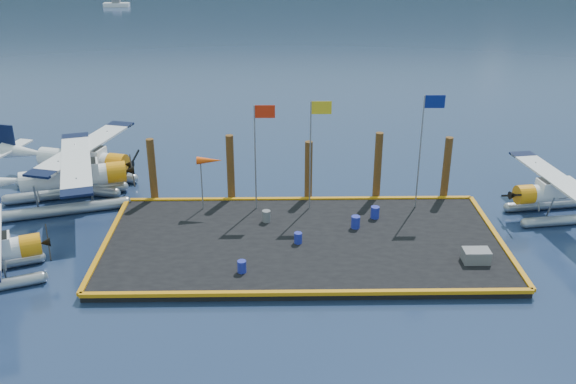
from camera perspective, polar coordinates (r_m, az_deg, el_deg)
name	(u,v)px	position (r m, az deg, el deg)	size (l,w,h in m)	color
ground	(303,246)	(33.03, 1.35, -4.85)	(4000.00, 4000.00, 0.00)	navy
dock	(303,243)	(32.93, 1.36, -4.55)	(20.00, 10.00, 0.40)	black
dock_bumpers	(303,238)	(32.80, 1.36, -4.10)	(20.25, 10.25, 0.18)	orange
seaplane_b	(71,180)	(38.94, -18.75, 1.02)	(9.55, 10.26, 3.66)	#979BA4
seaplane_c	(81,163)	(41.58, -17.96, 2.51)	(9.37, 10.09, 3.59)	#979BA4
seaplane_d	(561,194)	(38.66, 23.10, -0.20)	(8.03, 8.83, 3.12)	#979BA4
drum_1	(298,238)	(32.38, 0.90, -4.10)	(0.40, 0.40, 0.57)	#1C269C
drum_2	(356,222)	(34.06, 6.03, -2.67)	(0.47, 0.47, 0.66)	#1C269C
drum_3	(242,267)	(29.95, -4.13, -6.62)	(0.41, 0.41, 0.58)	#1C269C
drum_4	(375,212)	(35.25, 7.74, -1.81)	(0.47, 0.47, 0.66)	#1C269C
drum_5	(266,216)	(34.56, -1.93, -2.16)	(0.45, 0.45, 0.64)	slate
crate	(476,256)	(31.99, 16.38, -5.46)	(1.26, 0.84, 0.63)	slate
flagpole_red	(259,141)	(34.72, -2.62, 4.53)	(1.14, 0.08, 6.00)	gray
flagpole_yellow	(314,139)	(34.72, 2.34, 4.74)	(1.14, 0.08, 6.20)	gray
flagpole_blue	(425,135)	(35.51, 12.09, 4.96)	(1.14, 0.08, 6.50)	gray
windsock	(209,162)	(35.31, -7.02, 2.69)	(1.40, 0.44, 3.12)	gray
piling_0	(153,172)	(37.74, -11.95, 1.75)	(0.44, 0.44, 4.00)	#4E3016
piling_1	(231,170)	(37.11, -5.13, 1.97)	(0.44, 0.44, 4.20)	#4E3016
piling_2	(308,173)	(37.12, 1.83, 1.73)	(0.44, 0.44, 3.80)	#4E3016
piling_3	(378,168)	(37.43, 7.97, 2.11)	(0.44, 0.44, 4.30)	#4E3016
piling_4	(446,170)	(38.31, 13.88, 1.90)	(0.44, 0.44, 4.00)	#4E3016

